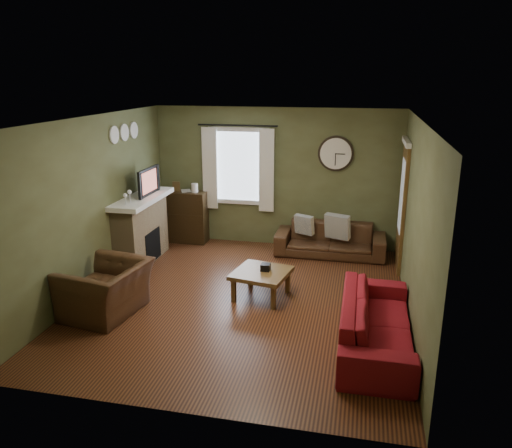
% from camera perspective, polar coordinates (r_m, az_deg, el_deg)
% --- Properties ---
extents(floor, '(4.60, 5.20, 0.00)m').
position_cam_1_polar(floor, '(7.39, -1.43, -8.65)').
color(floor, '#4A2615').
rests_on(floor, ground).
extents(ceiling, '(4.60, 5.20, 0.00)m').
position_cam_1_polar(ceiling, '(6.70, -1.59, 11.86)').
color(ceiling, white).
rests_on(ceiling, ground).
extents(wall_left, '(0.00, 5.20, 2.60)m').
position_cam_1_polar(wall_left, '(7.79, -18.19, 2.01)').
color(wall_left, '#535934').
rests_on(wall_left, ground).
extents(wall_right, '(0.00, 5.20, 2.60)m').
position_cam_1_polar(wall_right, '(6.79, 17.72, -0.07)').
color(wall_right, '#535934').
rests_on(wall_right, ground).
extents(wall_back, '(4.60, 0.00, 2.60)m').
position_cam_1_polar(wall_back, '(9.41, 2.25, 5.29)').
color(wall_back, '#535934').
rests_on(wall_back, ground).
extents(wall_front, '(4.60, 0.00, 2.60)m').
position_cam_1_polar(wall_front, '(4.60, -9.26, -7.54)').
color(wall_front, '#535934').
rests_on(wall_front, ground).
extents(fireplace, '(0.40, 1.40, 1.10)m').
position_cam_1_polar(fireplace, '(8.87, -12.97, -0.85)').
color(fireplace, '#987D59').
rests_on(fireplace, floor).
extents(firebox, '(0.04, 0.60, 0.55)m').
position_cam_1_polar(firebox, '(8.88, -11.75, -2.47)').
color(firebox, black).
rests_on(firebox, fireplace).
extents(mantel, '(0.58, 1.60, 0.08)m').
position_cam_1_polar(mantel, '(8.71, -13.04, 2.84)').
color(mantel, white).
rests_on(mantel, fireplace).
extents(tv, '(0.08, 0.60, 0.35)m').
position_cam_1_polar(tv, '(8.78, -12.60, 4.42)').
color(tv, black).
rests_on(tv, mantel).
extents(tv_screen, '(0.02, 0.62, 0.36)m').
position_cam_1_polar(tv_screen, '(8.74, -12.15, 4.76)').
color(tv_screen, '#994C3F').
rests_on(tv_screen, mantel).
extents(medallion_left, '(0.28, 0.28, 0.03)m').
position_cam_1_polar(medallion_left, '(8.30, -15.91, 9.77)').
color(medallion_left, white).
rests_on(medallion_left, wall_left).
extents(medallion_mid, '(0.28, 0.28, 0.03)m').
position_cam_1_polar(medallion_mid, '(8.61, -14.82, 10.08)').
color(medallion_mid, white).
rests_on(medallion_mid, wall_left).
extents(medallion_right, '(0.28, 0.28, 0.03)m').
position_cam_1_polar(medallion_right, '(8.92, -13.80, 10.37)').
color(medallion_right, white).
rests_on(medallion_right, wall_left).
extents(window_pane, '(1.00, 0.02, 1.30)m').
position_cam_1_polar(window_pane, '(9.50, -1.95, 6.63)').
color(window_pane, silver).
rests_on(window_pane, wall_back).
extents(curtain_rod, '(0.03, 0.03, 1.50)m').
position_cam_1_polar(curtain_rod, '(9.29, -2.15, 11.20)').
color(curtain_rod, black).
rests_on(curtain_rod, wall_back).
extents(curtain_left, '(0.28, 0.04, 1.55)m').
position_cam_1_polar(curtain_left, '(9.56, -5.31, 6.33)').
color(curtain_left, silver).
rests_on(curtain_left, wall_back).
extents(curtain_right, '(0.28, 0.04, 1.55)m').
position_cam_1_polar(curtain_right, '(9.29, 1.22, 6.09)').
color(curtain_right, silver).
rests_on(curtain_right, wall_back).
extents(wall_clock, '(0.64, 0.06, 0.64)m').
position_cam_1_polar(wall_clock, '(9.15, 9.10, 7.94)').
color(wall_clock, white).
rests_on(wall_clock, wall_back).
extents(door, '(0.05, 0.90, 2.10)m').
position_cam_1_polar(door, '(8.63, 16.36, 1.84)').
color(door, brown).
rests_on(door, floor).
extents(bookshelf, '(0.85, 0.36, 1.01)m').
position_cam_1_polar(bookshelf, '(9.81, -8.07, 0.82)').
color(bookshelf, black).
rests_on(bookshelf, floor).
extents(book, '(0.26, 0.29, 0.02)m').
position_cam_1_polar(book, '(9.70, -8.52, 3.42)').
color(book, brown).
rests_on(book, bookshelf).
extents(sofa_brown, '(1.96, 0.77, 0.57)m').
position_cam_1_polar(sofa_brown, '(9.16, 8.47, -1.78)').
color(sofa_brown, '#3C2516').
rests_on(sofa_brown, floor).
extents(pillow_left, '(0.47, 0.28, 0.45)m').
position_cam_1_polar(pillow_left, '(9.05, 9.29, -0.29)').
color(pillow_left, '#949894').
rests_on(pillow_left, sofa_brown).
extents(pillow_right, '(0.37, 0.24, 0.35)m').
position_cam_1_polar(pillow_right, '(9.09, 5.53, -0.07)').
color(pillow_right, '#949894').
rests_on(pillow_right, sofa_brown).
extents(sofa_red, '(0.83, 2.12, 0.62)m').
position_cam_1_polar(sofa_red, '(6.28, 13.59, -10.85)').
color(sofa_red, maroon).
rests_on(sofa_red, floor).
extents(armchair, '(1.10, 1.21, 0.71)m').
position_cam_1_polar(armchair, '(7.16, -16.75, -7.18)').
color(armchair, '#3C2516').
rests_on(armchair, floor).
extents(coffee_table, '(0.89, 0.89, 0.41)m').
position_cam_1_polar(coffee_table, '(7.40, 0.62, -6.88)').
color(coffee_table, brown).
rests_on(coffee_table, floor).
extents(tissue_box, '(0.13, 0.13, 0.10)m').
position_cam_1_polar(tissue_box, '(7.35, 1.10, -5.41)').
color(tissue_box, black).
rests_on(tissue_box, coffee_table).
extents(wine_glass_a, '(0.07, 0.07, 0.19)m').
position_cam_1_polar(wine_glass_a, '(8.15, -14.70, 2.75)').
color(wine_glass_a, white).
rests_on(wine_glass_a, mantel).
extents(wine_glass_b, '(0.07, 0.07, 0.21)m').
position_cam_1_polar(wine_glass_b, '(8.29, -14.22, 3.08)').
color(wine_glass_b, white).
rests_on(wine_glass_b, mantel).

